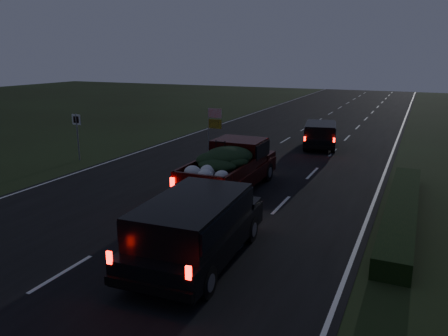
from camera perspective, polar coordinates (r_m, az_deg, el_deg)
The scene contains 7 objects.
ground at distance 15.98m, azimuth -7.77°, elevation -5.79°, with size 120.00×120.00×0.00m, color black.
road_asphalt at distance 15.98m, azimuth -7.77°, elevation -5.76°, with size 14.00×120.00×0.02m, color black.
hedge_row at distance 16.46m, azimuth 22.19°, elevation -5.06°, with size 1.00×10.00×0.60m, color black.
route_sign at distance 24.51m, azimuth -18.63°, elevation 4.76°, with size 0.55×0.08×2.50m.
pickup_truck at distance 18.07m, azimuth 0.84°, elevation 0.53°, with size 2.31×5.82×3.04m.
lead_suv at distance 27.15m, azimuth 12.46°, elevation 4.53°, with size 2.59×4.56×1.24m.
rear_suv at distance 11.83m, azimuth -3.83°, elevation -7.21°, with size 2.67×5.40×1.51m.
Camera 1 is at (8.12, -12.60, 5.54)m, focal length 35.00 mm.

